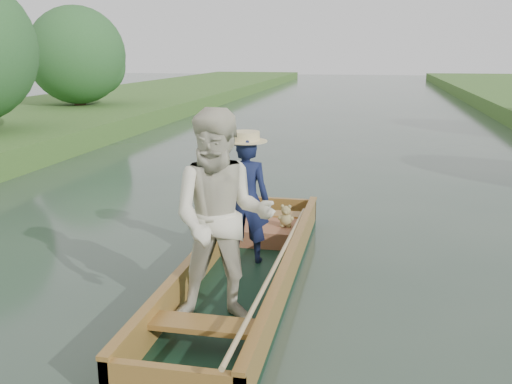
# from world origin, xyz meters

# --- Properties ---
(ground) EXTENTS (120.00, 120.00, 0.00)m
(ground) POSITION_xyz_m (0.00, 0.00, 0.00)
(ground) COLOR #283D30
(ground) RESTS_ON ground
(trees_far) EXTENTS (23.09, 13.25, 4.52)m
(trees_far) POSITION_xyz_m (-0.62, 9.75, 2.41)
(trees_far) COLOR #47331E
(trees_far) RESTS_ON ground
(punt) EXTENTS (1.14, 5.14, 2.12)m
(punt) POSITION_xyz_m (-0.00, -0.41, 0.75)
(punt) COLOR black
(punt) RESTS_ON ground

